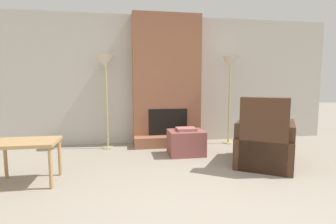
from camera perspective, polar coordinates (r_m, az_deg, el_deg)
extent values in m
plane|color=gray|center=(2.76, 10.71, -20.83)|extent=(24.00, 24.00, 0.00)
cube|color=#BCB7AD|center=(5.52, -0.62, 6.92)|extent=(7.31, 0.06, 2.60)
cube|color=#935B42|center=(5.34, -0.29, 6.94)|extent=(1.37, 0.32, 2.60)
cube|color=#935B42|center=(5.17, 0.27, -6.42)|extent=(1.37, 0.28, 0.21)
cube|color=black|center=(5.23, 0.01, -2.18)|extent=(0.78, 0.02, 0.53)
cube|color=#8C4C47|center=(4.60, 3.93, -6.67)|extent=(0.60, 0.49, 0.43)
cube|color=#A56660|center=(4.55, 3.95, -3.74)|extent=(0.33, 0.27, 0.05)
cube|color=#422819|center=(4.36, 20.30, -7.63)|extent=(1.24, 1.30, 0.46)
cube|color=#422819|center=(3.89, 20.10, -4.78)|extent=(0.64, 0.52, 1.05)
cube|color=#422819|center=(4.33, 24.60, -6.47)|extent=(0.65, 0.86, 0.67)
cube|color=#422819|center=(4.36, 16.14, -6.04)|extent=(0.65, 0.86, 0.67)
cube|color=tan|center=(3.70, -28.58, -5.84)|extent=(0.75, 0.54, 0.04)
cylinder|color=tan|center=(3.45, -24.19, -11.09)|extent=(0.04, 0.04, 0.50)
cylinder|color=tan|center=(4.08, -31.86, -8.81)|extent=(0.04, 0.04, 0.50)
cylinder|color=tan|center=(3.88, -22.50, -9.08)|extent=(0.04, 0.04, 0.50)
cylinder|color=tan|center=(5.20, -12.93, -7.58)|extent=(0.21, 0.21, 0.02)
cylinder|color=tan|center=(5.07, -13.15, 0.72)|extent=(0.03, 0.03, 1.49)
cone|color=beige|center=(5.06, -13.41, 10.55)|extent=(0.32, 0.32, 0.25)
cylinder|color=tan|center=(5.62, 12.94, -6.53)|extent=(0.21, 0.21, 0.02)
cylinder|color=tan|center=(5.50, 13.15, 1.26)|extent=(0.03, 0.03, 1.51)
cone|color=beige|center=(5.49, 13.39, 10.43)|extent=(0.32, 0.32, 0.25)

